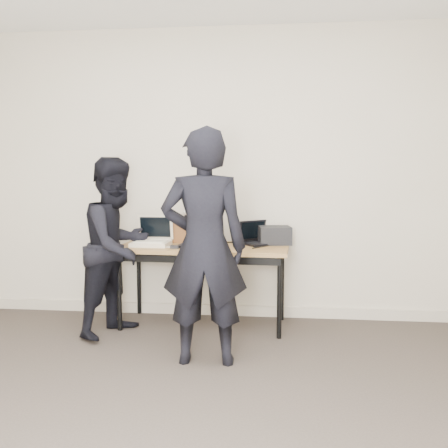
# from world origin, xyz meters

# --- Properties ---
(room) EXTENTS (4.60, 4.60, 2.80)m
(room) POSITION_xyz_m (0.00, 0.00, 1.35)
(room) COLOR #3B332C
(room) RESTS_ON ground
(desk) EXTENTS (1.53, 0.72, 0.72)m
(desk) POSITION_xyz_m (-0.12, 1.90, 0.66)
(desk) COLOR olive
(desk) RESTS_ON ground
(laptop_beige) EXTENTS (0.33, 0.33, 0.26)m
(laptop_beige) POSITION_xyz_m (-0.58, 1.91, 0.77)
(laptop_beige) COLOR beige
(laptop_beige) RESTS_ON desk
(laptop_center) EXTENTS (0.38, 0.37, 0.27)m
(laptop_center) POSITION_xyz_m (-0.14, 1.92, 0.78)
(laptop_center) COLOR black
(laptop_center) RESTS_ON desk
(laptop_right) EXTENTS (0.40, 0.40, 0.21)m
(laptop_right) POSITION_xyz_m (0.35, 2.08, 0.77)
(laptop_right) COLOR black
(laptop_right) RESTS_ON desk
(leather_satchel) EXTENTS (0.36, 0.18, 0.25)m
(leather_satchel) POSITION_xyz_m (-0.30, 2.13, 0.85)
(leather_satchel) COLOR brown
(leather_satchel) RESTS_ON desk
(tissue) EXTENTS (0.13, 0.10, 0.08)m
(tissue) POSITION_xyz_m (-0.27, 2.13, 1.00)
(tissue) COLOR white
(tissue) RESTS_ON leather_satchel
(equipment_box) EXTENTS (0.32, 0.28, 0.16)m
(equipment_box) POSITION_xyz_m (0.51, 2.09, 0.80)
(equipment_box) COLOR black
(equipment_box) RESTS_ON desk
(power_brick) EXTENTS (0.07, 0.05, 0.03)m
(power_brick) POSITION_xyz_m (-0.34, 1.73, 0.73)
(power_brick) COLOR black
(power_brick) RESTS_ON desk
(cables) EXTENTS (1.16, 0.42, 0.01)m
(cables) POSITION_xyz_m (-0.14, 1.91, 0.72)
(cables) COLOR black
(cables) RESTS_ON desk
(person_typist) EXTENTS (0.64, 0.45, 1.69)m
(person_typist) POSITION_xyz_m (0.02, 1.05, 0.84)
(person_typist) COLOR black
(person_typist) RESTS_ON ground
(person_observer) EXTENTS (0.81, 0.89, 1.50)m
(person_observer) POSITION_xyz_m (-0.81, 1.61, 0.75)
(person_observer) COLOR black
(person_observer) RESTS_ON ground
(baseboard) EXTENTS (4.50, 0.03, 0.10)m
(baseboard) POSITION_xyz_m (0.00, 2.23, 0.05)
(baseboard) COLOR #B7AC98
(baseboard) RESTS_ON ground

